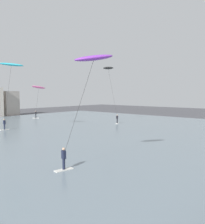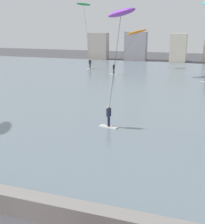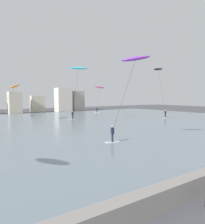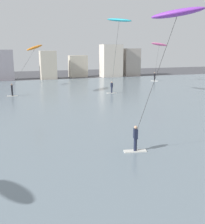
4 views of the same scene
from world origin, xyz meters
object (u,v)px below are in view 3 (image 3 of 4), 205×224
(kitesurfer_black, at_px, (159,76))
(kitesurfer_pink, at_px, (99,90))
(kitesurfer_orange, at_px, (14,88))
(kitesurfer_cyan, at_px, (78,72))
(kitesurfer_purple, at_px, (132,69))

(kitesurfer_black, bearing_deg, kitesurfer_pink, 103.62)
(kitesurfer_orange, bearing_deg, kitesurfer_black, -19.63)
(kitesurfer_cyan, relative_size, kitesurfer_purple, 1.19)
(kitesurfer_purple, distance_m, kitesurfer_orange, 25.95)
(kitesurfer_pink, bearing_deg, kitesurfer_black, -76.38)
(kitesurfer_pink, relative_size, kitesurfer_cyan, 0.74)
(kitesurfer_cyan, xyz_separation_m, kitesurfer_orange, (-10.03, 5.17, -3.06))
(kitesurfer_cyan, xyz_separation_m, kitesurfer_black, (16.80, -4.40, -0.19))
(kitesurfer_pink, xyz_separation_m, kitesurfer_black, (3.99, -16.48, 2.62))
(kitesurfer_pink, distance_m, kitesurfer_orange, 23.86)
(kitesurfer_orange, xyz_separation_m, kitesurfer_black, (26.83, -9.57, 2.87))
(kitesurfer_purple, height_order, kitesurfer_orange, kitesurfer_purple)
(kitesurfer_cyan, height_order, kitesurfer_black, kitesurfer_black)
(kitesurfer_pink, distance_m, kitesurfer_black, 17.16)
(kitesurfer_purple, relative_size, kitesurfer_orange, 1.21)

